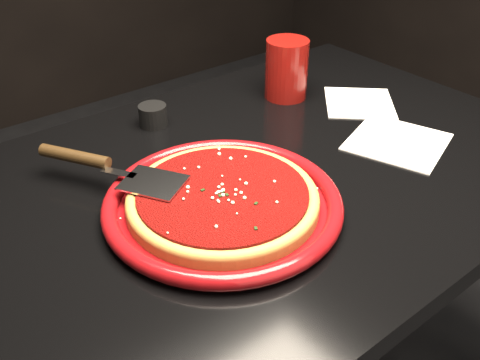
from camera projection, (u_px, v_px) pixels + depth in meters
name	position (u px, v px, depth m)	size (l,w,h in m)	color
table	(258.00, 308.00, 1.21)	(1.20, 0.80, 0.75)	black
plate	(223.00, 203.00, 0.88)	(0.40, 0.40, 0.03)	maroon
pizza_crust	(223.00, 201.00, 0.88)	(0.32, 0.32, 0.02)	olive
pizza_crust_rim	(223.00, 197.00, 0.87)	(0.32, 0.32, 0.02)	olive
pizza_sauce	(223.00, 194.00, 0.87)	(0.28, 0.28, 0.01)	#6D0B09
parmesan_dusting	(223.00, 190.00, 0.87)	(0.27, 0.27, 0.01)	beige
basil_flecks	(223.00, 191.00, 0.87)	(0.25, 0.25, 0.00)	black
pizza_server	(112.00, 166.00, 0.91)	(0.09, 0.34, 0.03)	#B6B9BD
cup	(287.00, 69.00, 1.23)	(0.10, 0.10, 0.14)	maroon
napkin_a	(397.00, 142.00, 1.08)	(0.18, 0.18, 0.00)	silver
napkin_b	(359.00, 103.00, 1.23)	(0.15, 0.16, 0.00)	silver
ramekin	(153.00, 115.00, 1.13)	(0.06, 0.06, 0.05)	black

